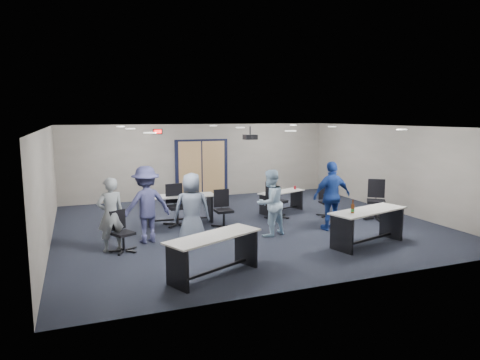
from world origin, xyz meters
name	(u,v)px	position (x,y,z in m)	size (l,w,h in m)	color
floor	(247,225)	(0.00, 0.00, 0.00)	(10.00, 10.00, 0.00)	black
back_wall	(201,161)	(0.00, 4.50, 1.35)	(10.00, 0.04, 2.70)	gray
front_wall	(342,210)	(0.00, -4.50, 1.35)	(10.00, 0.04, 2.70)	gray
left_wall	(47,187)	(-5.00, 0.00, 1.35)	(0.04, 9.00, 2.70)	gray
right_wall	(394,169)	(5.00, 0.00, 1.35)	(0.04, 9.00, 2.70)	gray
ceiling	(247,127)	(0.00, 0.00, 2.70)	(10.00, 9.00, 0.04)	white
double_door	(202,169)	(0.00, 4.46, 1.05)	(2.00, 0.07, 2.20)	black
exit_sign	(158,132)	(-1.60, 4.44, 2.45)	(0.32, 0.07, 0.18)	black
ceiling_projector	(250,137)	(0.30, 0.50, 2.40)	(0.35, 0.32, 0.37)	black
ceiling_can_lights	(244,128)	(0.00, 0.25, 2.67)	(6.24, 5.74, 0.02)	white
table_front_left	(214,248)	(-2.01, -3.34, 0.54)	(2.03, 1.39, 0.79)	beige
table_front_right	(368,221)	(1.94, -2.73, 0.57)	(2.16, 1.19, 1.14)	beige
table_back_left	(180,204)	(-1.69, 0.87, 0.54)	(2.00, 0.79, 0.79)	beige
table_back_right	(282,198)	(1.63, 1.12, 0.45)	(1.70, 1.07, 0.76)	beige
chair_back_a	(177,205)	(-1.81, 0.59, 0.57)	(0.72, 0.72, 1.14)	black
chair_back_b	(224,209)	(-0.70, -0.08, 0.51)	(0.64, 0.64, 1.02)	black
chair_back_c	(277,200)	(1.12, 0.40, 0.55)	(0.69, 0.69, 1.10)	black
chair_back_d	(327,201)	(2.64, 0.07, 0.46)	(0.58, 0.58, 0.93)	black
chair_loose_left	(123,232)	(-3.45, -1.25, 0.46)	(0.58, 0.58, 0.92)	black
chair_loose_right	(376,200)	(3.75, -0.76, 0.58)	(0.73, 0.73, 1.15)	black
person_gray	(111,214)	(-3.68, -1.07, 0.83)	(0.61, 0.40, 1.66)	gray
person_plaid	(192,209)	(-1.89, -1.29, 0.85)	(0.83, 0.54, 1.71)	slate
person_lightblue	(270,203)	(0.14, -1.21, 0.84)	(0.82, 0.64, 1.68)	#BBDDF7
person_navy	(332,196)	(1.90, -1.28, 0.91)	(1.07, 0.44, 1.82)	navy
person_back	(146,204)	(-2.84, -0.67, 0.92)	(1.18, 0.68, 1.83)	navy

